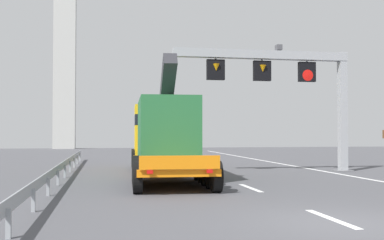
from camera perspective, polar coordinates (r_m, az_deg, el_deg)
ground at (r=11.69m, az=17.34°, el=-11.64°), size 112.00×112.00×0.00m
lane_markings at (r=33.92m, az=-1.18°, el=-5.03°), size 0.20×61.04×0.01m
edge_line_right at (r=25.10m, az=17.21°, el=-6.18°), size 0.20×63.00×0.01m
overhead_lane_gantry at (r=25.51m, az=11.13°, el=5.16°), size 9.60×0.90×6.66m
heavy_haul_truck_orange at (r=23.75m, az=-3.60°, el=-1.73°), size 3.56×14.15×5.30m
guardrail_left at (r=22.83m, az=-15.07°, el=-5.27°), size 0.13×28.98×0.76m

